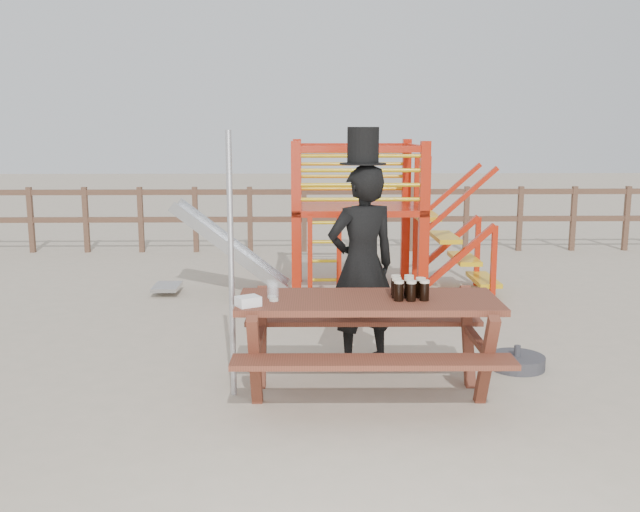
{
  "coord_description": "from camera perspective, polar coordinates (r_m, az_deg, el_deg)",
  "views": [
    {
      "loc": [
        -0.5,
        -6.03,
        2.26
      ],
      "look_at": [
        -0.35,
        0.8,
        1.03
      ],
      "focal_mm": 40.0,
      "sensor_mm": 36.0,
      "label": 1
    }
  ],
  "objects": [
    {
      "name": "ground",
      "position": [
        6.46,
        3.29,
        -10.26
      ],
      "size": [
        60.0,
        60.0,
        0.0
      ],
      "primitive_type": "plane",
      "color": "tan",
      "rests_on": "ground"
    },
    {
      "name": "back_fence",
      "position": [
        13.13,
        0.92,
        3.55
      ],
      "size": [
        15.09,
        0.09,
        1.2
      ],
      "color": "brown",
      "rests_on": "ground"
    },
    {
      "name": "playground_fort",
      "position": [
        9.71,
        2.42,
        3.18
      ],
      "size": [
        4.71,
        1.84,
        2.1
      ],
      "color": "#B9220C",
      "rests_on": "ground"
    },
    {
      "name": "picnic_table",
      "position": [
        6.08,
        3.84,
        -6.27
      ],
      "size": [
        2.21,
        1.54,
        0.85
      ],
      "rotation": [
        0.0,
        0.0,
        -0.02
      ],
      "color": "brown",
      "rests_on": "ground"
    },
    {
      "name": "man_with_hat",
      "position": [
        6.8,
        3.37,
        -0.33
      ],
      "size": [
        0.82,
        0.68,
        2.27
      ],
      "rotation": [
        0.0,
        0.0,
        3.51
      ],
      "color": "black",
      "rests_on": "ground"
    },
    {
      "name": "metal_pole",
      "position": [
        5.97,
        -7.12,
        -0.84
      ],
      "size": [
        0.05,
        0.05,
        2.24
      ],
      "primitive_type": "cylinder",
      "color": "#B2B2B7",
      "rests_on": "ground"
    },
    {
      "name": "parasol_base",
      "position": [
        7.11,
        15.46,
        -8.15
      ],
      "size": [
        0.53,
        0.53,
        0.22
      ],
      "color": "#36363B",
      "rests_on": "ground"
    },
    {
      "name": "paper_bag",
      "position": [
        5.75,
        -5.77,
        -3.62
      ],
      "size": [
        0.23,
        0.21,
        0.08
      ],
      "primitive_type": "cube",
      "rotation": [
        0.0,
        0.0,
        0.53
      ],
      "color": "white",
      "rests_on": "picnic_table"
    },
    {
      "name": "stout_pints",
      "position": [
        6.02,
        7.06,
        -2.56
      ],
      "size": [
        0.3,
        0.3,
        0.17
      ],
      "color": "black",
      "rests_on": "picnic_table"
    },
    {
      "name": "empty_glasses",
      "position": [
        5.95,
        -3.8,
        -2.86
      ],
      "size": [
        0.1,
        0.18,
        0.15
      ],
      "color": "silver",
      "rests_on": "picnic_table"
    }
  ]
}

